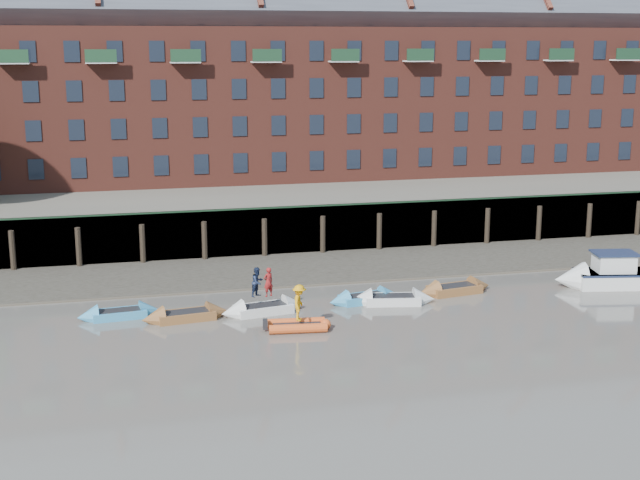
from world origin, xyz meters
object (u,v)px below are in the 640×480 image
object	(u,v)px
motor_launch	(602,276)
person_rib_crew	(299,303)
rowboat_3	(264,309)
rowboat_2	(186,316)
rib_tender	(300,325)
person_rower_a	(268,282)
rowboat_6	(454,289)
rowboat_1	(119,314)
person_rower_b	(258,282)
rowboat_5	(392,300)
rowboat_4	(364,298)

from	to	relation	value
motor_launch	person_rib_crew	distance (m)	19.37
rowboat_3	rowboat_2	bearing A→B (deg)	172.49
rib_tender	person_rower_a	distance (m)	3.67
rowboat_6	person_rib_crew	bearing A→B (deg)	-166.39
rowboat_1	rowboat_2	size ratio (longest dim) A/B	0.93
motor_launch	rowboat_6	bearing A→B (deg)	6.35
motor_launch	person_rower_a	world-z (taller)	person_rower_a
rowboat_1	rowboat_6	xyz separation A→B (m)	(18.76, 0.23, 0.02)
rowboat_6	person_rower_b	xyz separation A→B (m)	(-11.58, -1.06, 1.46)
motor_launch	person_rower_b	distance (m)	20.56
rowboat_2	person_rib_crew	bearing A→B (deg)	-36.75
rowboat_6	motor_launch	xyz separation A→B (m)	(8.95, -0.72, 0.44)
rowboat_1	rowboat_3	size ratio (longest dim) A/B	0.91
rowboat_6	rowboat_5	bearing A→B (deg)	-174.48
rib_tender	person_rib_crew	bearing A→B (deg)	-164.35
rowboat_2	rib_tender	xyz separation A→B (m)	(5.39, -2.99, 0.00)
rowboat_2	rib_tender	bearing A→B (deg)	-36.62
person_rower_b	rowboat_4	bearing A→B (deg)	-36.34
rowboat_3	rowboat_6	distance (m)	11.36
rowboat_6	person_rib_crew	size ratio (longest dim) A/B	2.65
rowboat_3	person_rower_b	xyz separation A→B (m)	(-0.28, 0.14, 1.46)
rowboat_3	rowboat_1	bearing A→B (deg)	162.39
motor_launch	rowboat_1	bearing A→B (deg)	9.91
rowboat_1	rowboat_4	distance (m)	13.26
rowboat_6	rib_tender	xyz separation A→B (m)	(-10.03, -4.38, -0.00)
rowboat_2	person_rib_crew	size ratio (longest dim) A/B	2.57
rowboat_3	rowboat_4	bearing A→B (deg)	-3.06
rowboat_2	person_rib_crew	xyz separation A→B (m)	(5.36, -2.99, 1.19)
rowboat_2	person_rower_b	distance (m)	4.12
rowboat_5	motor_launch	xyz separation A→B (m)	(13.05, 0.42, 0.44)
rowboat_1	rowboat_4	size ratio (longest dim) A/B	1.00
rowboat_3	motor_launch	distance (m)	20.26
rib_tender	motor_launch	xyz separation A→B (m)	(18.98, 3.66, 0.44)
rowboat_3	rowboat_5	xyz separation A→B (m)	(7.20, 0.06, -0.00)
rowboat_1	rowboat_4	bearing A→B (deg)	-6.92
rowboat_3	rib_tender	distance (m)	3.43
rowboat_5	motor_launch	world-z (taller)	motor_launch
rowboat_2	rowboat_6	distance (m)	15.48
rowboat_3	rowboat_5	size ratio (longest dim) A/B	1.00
rowboat_1	rowboat_3	bearing A→B (deg)	-13.27
rowboat_3	person_rower_a	distance (m)	1.48
rowboat_3	motor_launch	bearing A→B (deg)	-8.85
rowboat_4	person_rower_a	xyz separation A→B (m)	(-5.51, -0.69, 1.48)
rowboat_4	rowboat_6	size ratio (longest dim) A/B	0.90
rowboat_2	rowboat_5	xyz separation A→B (m)	(11.31, 0.26, 0.00)
rowboat_2	rowboat_5	bearing A→B (deg)	-6.30
rowboat_1	rowboat_6	world-z (taller)	rowboat_6
rowboat_2	rowboat_4	bearing A→B (deg)	-2.29
rowboat_1	rowboat_5	distance (m)	14.69
person_rib_crew	rowboat_5	bearing A→B (deg)	-41.48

